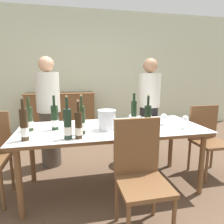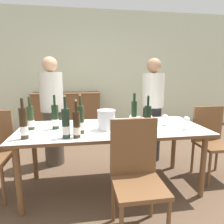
% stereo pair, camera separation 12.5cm
% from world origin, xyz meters
% --- Properties ---
extents(ground_plane, '(12.00, 12.00, 0.00)m').
position_xyz_m(ground_plane, '(0.00, 0.00, 0.00)').
color(ground_plane, brown).
extents(back_wall, '(8.00, 0.10, 2.80)m').
position_xyz_m(back_wall, '(0.00, 2.70, 1.40)').
color(back_wall, beige).
rests_on(back_wall, ground_plane).
extents(sideboard_cabinet, '(1.52, 0.46, 0.94)m').
position_xyz_m(sideboard_cabinet, '(-0.66, 2.41, 0.47)').
color(sideboard_cabinet, brown).
rests_on(sideboard_cabinet, ground_plane).
extents(dining_table, '(2.10, 0.89, 0.75)m').
position_xyz_m(dining_table, '(0.00, 0.00, 0.69)').
color(dining_table, brown).
rests_on(dining_table, ground_plane).
extents(ice_bucket, '(0.20, 0.20, 0.22)m').
position_xyz_m(ice_bucket, '(-0.08, -0.08, 0.87)').
color(ice_bucket, silver).
rests_on(ice_bucket, dining_table).
extents(wine_bottle_0, '(0.08, 0.08, 0.38)m').
position_xyz_m(wine_bottle_0, '(-0.63, 0.03, 0.88)').
color(wine_bottle_0, black).
rests_on(wine_bottle_0, dining_table).
extents(wine_bottle_1, '(0.07, 0.07, 0.37)m').
position_xyz_m(wine_bottle_1, '(-0.90, 0.05, 0.88)').
color(wine_bottle_1, '#28381E').
rests_on(wine_bottle_1, dining_table).
extents(wine_bottle_2, '(0.07, 0.07, 0.39)m').
position_xyz_m(wine_bottle_2, '(-0.88, -0.28, 0.89)').
color(wine_bottle_2, '#332314').
rests_on(wine_bottle_2, dining_table).
extents(wine_bottle_3, '(0.08, 0.08, 0.39)m').
position_xyz_m(wine_bottle_3, '(0.37, -0.16, 0.88)').
color(wine_bottle_3, black).
rests_on(wine_bottle_3, dining_table).
extents(wine_bottle_4, '(0.08, 0.08, 0.41)m').
position_xyz_m(wine_bottle_4, '(-0.50, -0.31, 0.89)').
color(wine_bottle_4, '#1E3323').
rests_on(wine_bottle_4, dining_table).
extents(wine_bottle_5, '(0.07, 0.07, 0.37)m').
position_xyz_m(wine_bottle_5, '(-0.39, -0.32, 0.87)').
color(wine_bottle_5, '#332314').
rests_on(wine_bottle_5, dining_table).
extents(wine_bottle_6, '(0.07, 0.07, 0.39)m').
position_xyz_m(wine_bottle_6, '(0.25, -0.02, 0.90)').
color(wine_bottle_6, black).
rests_on(wine_bottle_6, dining_table).
extents(wine_bottle_7, '(0.08, 0.08, 0.41)m').
position_xyz_m(wine_bottle_7, '(-0.36, -0.18, 0.89)').
color(wine_bottle_7, '#28381E').
rests_on(wine_bottle_7, dining_table).
extents(wine_glass_0, '(0.09, 0.09, 0.16)m').
position_xyz_m(wine_glass_0, '(0.27, -0.17, 0.86)').
color(wine_glass_0, white).
rests_on(wine_glass_0, dining_table).
extents(wine_glass_1, '(0.07, 0.07, 0.15)m').
position_xyz_m(wine_glass_1, '(0.79, -0.23, 0.86)').
color(wine_glass_1, white).
rests_on(wine_glass_1, dining_table).
extents(wine_glass_2, '(0.09, 0.09, 0.14)m').
position_xyz_m(wine_glass_2, '(0.43, -0.03, 0.85)').
color(wine_glass_2, white).
rests_on(wine_glass_2, dining_table).
extents(wine_glass_3, '(0.08, 0.08, 0.13)m').
position_xyz_m(wine_glass_3, '(0.26, 0.08, 0.84)').
color(wine_glass_3, white).
rests_on(wine_glass_3, dining_table).
extents(wine_glass_4, '(0.08, 0.08, 0.14)m').
position_xyz_m(wine_glass_4, '(0.63, -0.02, 0.84)').
color(wine_glass_4, white).
rests_on(wine_glass_4, dining_table).
extents(chair_near_front, '(0.42, 0.42, 0.98)m').
position_xyz_m(chair_near_front, '(0.10, -0.67, 0.55)').
color(chair_near_front, brown).
rests_on(chair_near_front, ground_plane).
extents(chair_right_end, '(0.42, 0.42, 0.93)m').
position_xyz_m(chair_right_end, '(1.35, 0.09, 0.53)').
color(chair_right_end, brown).
rests_on(chair_right_end, ground_plane).
extents(person_host, '(0.33, 0.33, 1.60)m').
position_xyz_m(person_host, '(-0.76, 0.79, 0.80)').
color(person_host, '#51473D').
rests_on(person_host, ground_plane).
extents(person_guest_left, '(0.33, 0.33, 1.59)m').
position_xyz_m(person_guest_left, '(0.75, 0.71, 0.80)').
color(person_guest_left, '#262628').
rests_on(person_guest_left, ground_plane).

